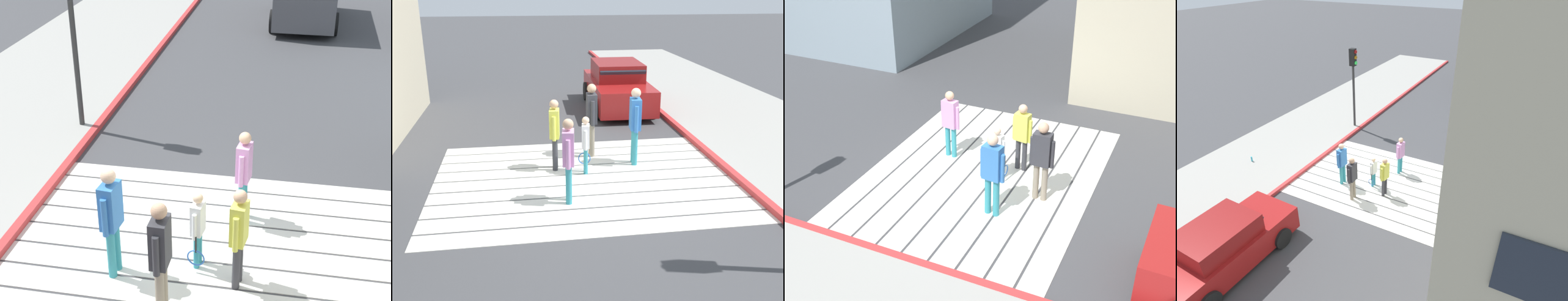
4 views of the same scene
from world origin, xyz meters
The scene contains 9 objects.
ground_plane centered at (0.00, 0.00, 0.00)m, with size 120.00×120.00×0.00m, color #424244.
crosswalk_stripes centered at (0.00, 0.00, 0.01)m, with size 6.40×4.90×0.01m.
curb_painted centered at (-3.25, 0.00, 0.07)m, with size 0.16×40.00×0.13m, color #BC3333.
car_parked_near_curb centered at (-2.00, -5.97, 0.73)m, with size 2.07×4.35×1.57m.
pedestrian_adult_lead centered at (-1.29, -0.76, 1.05)m, with size 0.27×0.52×1.81m.
pedestrian_adult_trailing centered at (0.57, -0.69, 0.95)m, with size 0.25×0.48×1.63m.
pedestrian_adult_side centered at (0.45, 1.04, 0.97)m, with size 0.26×0.49×1.67m.
pedestrian_teen_behind centered at (-0.39, -1.46, 1.04)m, with size 0.24×0.52×1.79m.
pedestrian_child_with_racket centered at (-0.08, -0.37, 0.74)m, with size 0.28×0.42×1.31m.
Camera 2 is at (1.29, 8.96, 3.93)m, focal length 41.76 mm.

